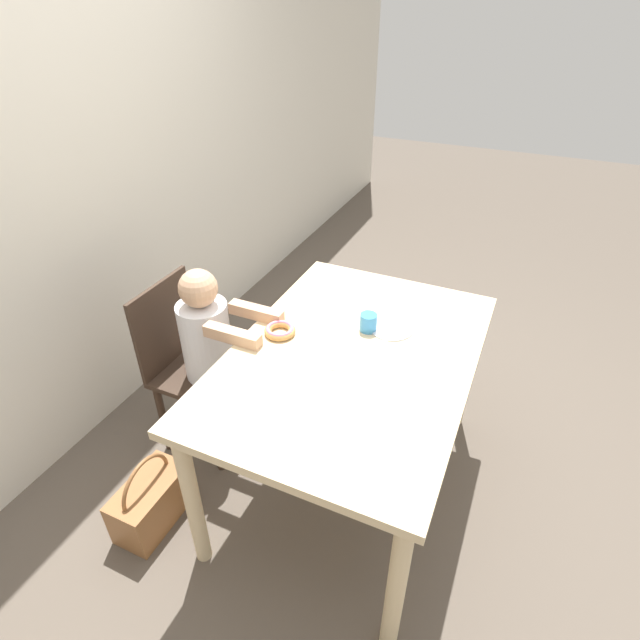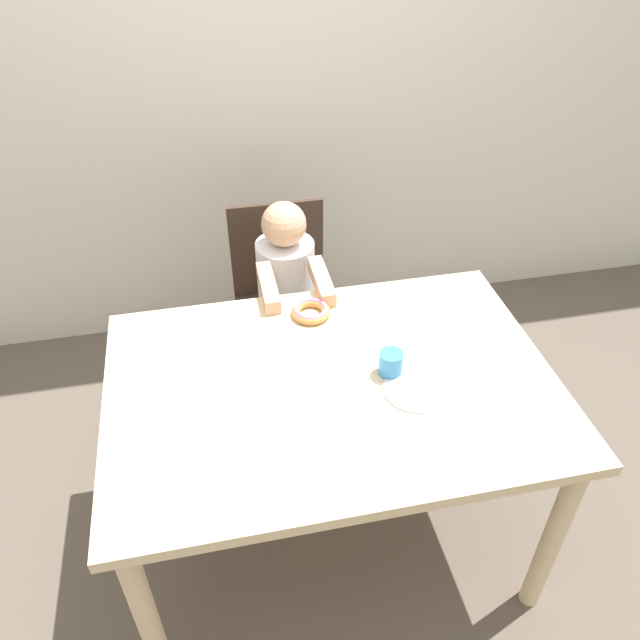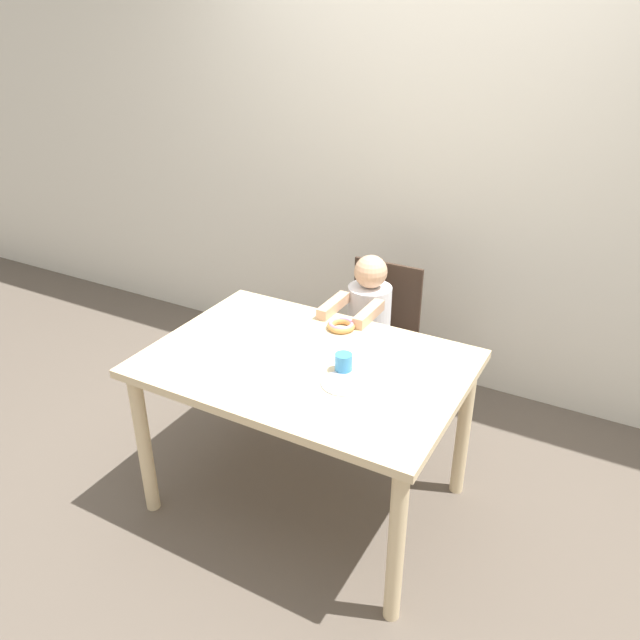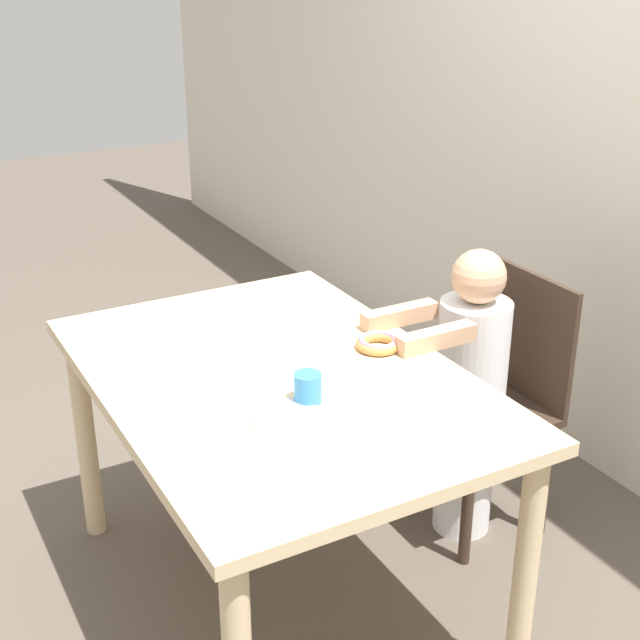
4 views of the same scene
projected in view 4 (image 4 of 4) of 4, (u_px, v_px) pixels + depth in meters
name	position (u px, v px, depth m)	size (l,w,h in m)	color
ground_plane	(282.00, 597.00, 2.58)	(12.00, 12.00, 0.00)	brown
dining_table	(277.00, 405.00, 2.33)	(1.27, 0.88, 0.72)	beige
chair	(495.00, 401.00, 2.77)	(0.37, 0.37, 0.83)	#38281E
child_figure	(468.00, 393.00, 2.70)	(0.23, 0.44, 0.94)	white
donut	(379.00, 343.00, 2.42)	(0.12, 0.12, 0.03)	tan
napkin	(268.00, 375.00, 2.28)	(0.26, 0.26, 0.00)	white
handbag	(378.00, 426.00, 3.25)	(0.33, 0.17, 0.35)	brown
cup	(308.00, 388.00, 2.14)	(0.07, 0.07, 0.07)	teal
plate	(286.00, 417.00, 2.08)	(0.18, 0.18, 0.01)	silver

